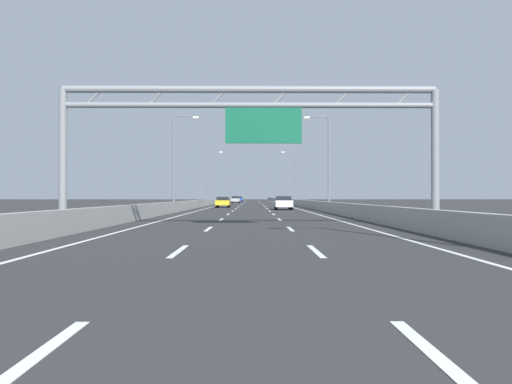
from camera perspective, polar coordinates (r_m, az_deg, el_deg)
ground_plane at (r=100.84m, az=-0.45°, el=-1.29°), size 260.00×260.00×0.00m
lane_dash_left_0 at (r=4.96m, az=-24.66°, el=-17.35°), size 0.16×3.00×0.01m
lane_dash_left_1 at (r=13.54m, az=-8.69°, el=-6.58°), size 0.16×3.00×0.01m
lane_dash_left_2 at (r=22.46m, az=-5.35°, el=-4.15°), size 0.16×3.00×0.01m
lane_dash_left_3 at (r=31.42m, az=-3.92°, el=-3.10°), size 0.16×3.00×0.01m
lane_dash_left_4 at (r=40.40m, az=-3.13°, el=-2.51°), size 0.16×3.00×0.01m
lane_dash_left_5 at (r=49.38m, az=-2.63°, el=-2.14°), size 0.16×3.00×0.01m
lane_dash_left_6 at (r=58.38m, az=-2.28°, el=-1.88°), size 0.16×3.00×0.01m
lane_dash_left_7 at (r=67.37m, az=-2.02°, el=-1.69°), size 0.16×3.00×0.01m
lane_dash_left_8 at (r=76.36m, az=-1.83°, el=-1.55°), size 0.16×3.00×0.01m
lane_dash_left_9 at (r=85.36m, az=-1.67°, el=-1.44°), size 0.16×3.00×0.01m
lane_dash_left_10 at (r=94.36m, az=-1.55°, el=-1.34°), size 0.16×3.00×0.01m
lane_dash_left_11 at (r=103.35m, az=-1.45°, el=-1.27°), size 0.16×3.00×0.01m
lane_dash_left_12 at (r=112.35m, az=-1.36°, el=-1.20°), size 0.16×3.00×0.01m
lane_dash_left_13 at (r=121.35m, az=-1.29°, el=-1.15°), size 0.16×3.00×0.01m
lane_dash_left_14 at (r=130.35m, az=-1.22°, el=-1.10°), size 0.16×3.00×0.01m
lane_dash_left_15 at (r=139.35m, az=-1.17°, el=-1.06°), size 0.16×3.00×0.01m
lane_dash_left_16 at (r=148.35m, az=-1.12°, el=-1.02°), size 0.16×3.00×0.01m
lane_dash_left_17 at (r=157.34m, az=-1.07°, el=-0.99°), size 0.16×3.00×0.01m
lane_dash_right_0 at (r=4.85m, az=20.60°, el=-17.75°), size 0.16×3.00×0.01m
lane_dash_right_1 at (r=13.50m, az=6.71°, el=-6.60°), size 0.16×3.00×0.01m
lane_dash_right_2 at (r=22.43m, az=3.87°, el=-4.15°), size 0.16×3.00×0.01m
lane_dash_right_3 at (r=31.40m, az=2.66°, el=-3.10°), size 0.16×3.00×0.01m
lane_dash_right_4 at (r=40.38m, az=1.98°, el=-2.51°), size 0.16×3.00×0.01m
lane_dash_right_5 at (r=49.37m, az=1.55°, el=-2.14°), size 0.16×3.00×0.01m
lane_dash_right_6 at (r=58.37m, az=1.26°, el=-1.88°), size 0.16×3.00×0.01m
lane_dash_right_7 at (r=67.36m, az=1.04°, el=-1.69°), size 0.16×3.00×0.01m
lane_dash_right_8 at (r=76.36m, az=0.88°, el=-1.55°), size 0.16×3.00×0.01m
lane_dash_right_9 at (r=85.35m, az=0.74°, el=-1.44°), size 0.16×3.00×0.01m
lane_dash_right_10 at (r=94.35m, az=0.64°, el=-1.34°), size 0.16×3.00×0.01m
lane_dash_right_11 at (r=103.35m, az=0.55°, el=-1.27°), size 0.16×3.00×0.01m
lane_dash_right_12 at (r=112.35m, az=0.48°, el=-1.20°), size 0.16×3.00×0.01m
lane_dash_right_13 at (r=121.35m, az=0.42°, el=-1.15°), size 0.16×3.00×0.01m
lane_dash_right_14 at (r=130.34m, az=0.36°, el=-1.10°), size 0.16×3.00×0.01m
lane_dash_right_15 at (r=139.34m, az=0.31°, el=-1.06°), size 0.16×3.00×0.01m
lane_dash_right_16 at (r=148.34m, az=0.27°, el=-1.02°), size 0.16×3.00×0.01m
lane_dash_right_17 at (r=157.34m, az=0.24°, el=-0.99°), size 0.16×3.00×0.01m
edge_line_left at (r=89.00m, az=-3.84°, el=-1.40°), size 0.16×176.00×0.01m
edge_line_right at (r=88.98m, az=2.92°, el=-1.40°), size 0.16×176.00×0.01m
barrier_left at (r=111.05m, az=-4.00°, el=-0.97°), size 0.45×220.00×0.95m
barrier_right at (r=111.04m, az=3.12°, el=-0.97°), size 0.45×220.00×0.95m
sign_gantry at (r=22.79m, az=-0.54°, el=8.15°), size 16.93×0.36×6.36m
streetlamp_left_mid at (r=50.95m, az=-8.98°, el=3.98°), size 2.58×0.28×9.50m
streetlamp_right_mid at (r=50.90m, az=7.92°, el=3.99°), size 2.58×0.28×9.50m
streetlamp_left_far at (r=90.27m, az=-5.21°, el=2.04°), size 2.58×0.28×9.50m
streetlamp_right_far at (r=90.24m, az=4.29°, el=2.04°), size 2.58×0.28×9.50m
yellow_car at (r=64.67m, az=-3.71°, el=-1.12°), size 1.72×4.33×1.36m
blue_car at (r=130.60m, az=-1.93°, el=-0.79°), size 1.86×4.70×1.36m
white_car at (r=54.14m, az=3.08°, el=-1.21°), size 1.80×4.33×1.44m
silver_car at (r=108.59m, az=-2.31°, el=-0.84°), size 1.78×4.66×1.45m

